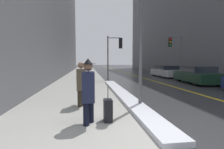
{
  "coord_description": "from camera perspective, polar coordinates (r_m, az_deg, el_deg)",
  "views": [
    {
      "loc": [
        -1.46,
        -3.41,
        1.61
      ],
      "look_at": [
        -0.4,
        4.0,
        1.05
      ],
      "focal_mm": 28.0,
      "sensor_mm": 36.0,
      "label": 1
    }
  ],
  "objects": [
    {
      "name": "sidewalk_slab",
      "position": [
        18.48,
        -9.78,
        -0.78
      ],
      "size": [
        4.0,
        80.0,
        0.01
      ],
      "color": "#9E9B93",
      "rests_on": "ground"
    },
    {
      "name": "pedestrian_with_shoulder_bag",
      "position": [
        6.32,
        -10.0,
        -2.39
      ],
      "size": [
        0.31,
        0.73,
        1.59
      ],
      "rotation": [
        0.0,
        0.0,
        -1.58
      ],
      "color": "#2A241B",
      "rests_on": "ground"
    },
    {
      "name": "ground_plane",
      "position": [
        4.04,
        14.62,
        -19.32
      ],
      "size": [
        160.0,
        160.0,
        0.0
      ],
      "primitive_type": "plane",
      "color": "#2D2D30"
    },
    {
      "name": "road_centre_stripe",
      "position": [
        19.27,
        8.35,
        -0.57
      ],
      "size": [
        0.16,
        80.0,
        0.0
      ],
      "color": "gold",
      "rests_on": "ground"
    },
    {
      "name": "parked_car_dark_green",
      "position": [
        14.38,
        25.98,
        -0.18
      ],
      "size": [
        2.18,
        4.42,
        1.26
      ],
      "rotation": [
        0.0,
        0.0,
        1.48
      ],
      "color": "black",
      "rests_on": "ground"
    },
    {
      "name": "snow_bank_curb",
      "position": [
        8.31,
        3.51,
        -6.43
      ],
      "size": [
        0.65,
        10.26,
        0.13
      ],
      "color": "silver",
      "rests_on": "ground"
    },
    {
      "name": "building_facade_left",
      "position": [
        25.23,
        -22.01,
        21.49
      ],
      "size": [
        6.0,
        36.0,
        18.42
      ],
      "color": "slate",
      "rests_on": "ground"
    },
    {
      "name": "parked_car_silver",
      "position": [
        19.1,
        17.22,
        0.97
      ],
      "size": [
        1.85,
        4.3,
        1.19
      ],
      "rotation": [
        0.0,
        0.0,
        1.59
      ],
      "color": "#B2B2B7",
      "rests_on": "ground"
    },
    {
      "name": "building_facade_right",
      "position": [
        30.59,
        22.05,
        21.05
      ],
      "size": [
        6.0,
        36.0,
        21.2
      ],
      "color": "slate",
      "rests_on": "ground"
    },
    {
      "name": "pedestrian_in_glasses",
      "position": [
        4.46,
        -7.73,
        -4.61
      ],
      "size": [
        0.36,
        0.52,
        1.69
      ],
      "rotation": [
        0.0,
        0.0,
        -1.58
      ],
      "color": "black",
      "rests_on": "ground"
    },
    {
      "name": "traffic_light_near",
      "position": [
        15.25,
        1.21,
        8.51
      ],
      "size": [
        1.31,
        0.33,
        3.79
      ],
      "rotation": [
        0.0,
        0.0,
        -0.09
      ],
      "color": "#515156",
      "rests_on": "ground"
    },
    {
      "name": "lamp_post",
      "position": [
        6.26,
        9.42,
        13.51
      ],
      "size": [
        0.28,
        0.28,
        4.31
      ],
      "color": "#515156",
      "rests_on": "ground"
    },
    {
      "name": "rolling_suitcase",
      "position": [
        4.75,
        -1.34,
        -11.67
      ],
      "size": [
        0.22,
        0.36,
        0.95
      ],
      "rotation": [
        0.0,
        0.0,
        -1.58
      ],
      "color": "black",
      "rests_on": "ground"
    },
    {
      "name": "traffic_light_far",
      "position": [
        18.3,
        19.7,
        8.26
      ],
      "size": [
        1.31,
        0.33,
        4.1
      ],
      "rotation": [
        0.0,
        0.0,
        3.01
      ],
      "color": "#515156",
      "rests_on": "ground"
    }
  ]
}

